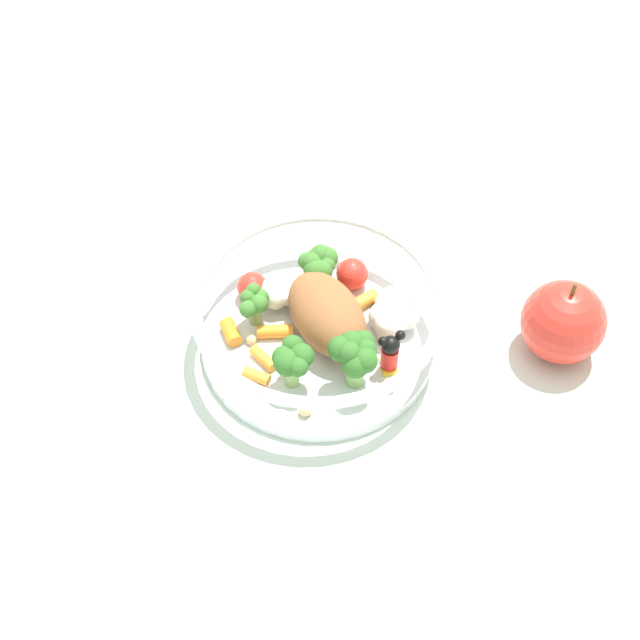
% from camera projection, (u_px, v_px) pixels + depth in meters
% --- Properties ---
extents(ground_plane, '(2.40, 2.40, 0.00)m').
position_uv_depth(ground_plane, '(315.00, 352.00, 0.80)').
color(ground_plane, silver).
extents(food_container, '(0.21, 0.21, 0.07)m').
position_uv_depth(food_container, '(323.00, 318.00, 0.78)').
color(food_container, white).
rests_on(food_container, ground_plane).
extents(loose_apple, '(0.07, 0.07, 0.08)m').
position_uv_depth(loose_apple, '(563.00, 322.00, 0.77)').
color(loose_apple, red).
rests_on(loose_apple, ground_plane).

